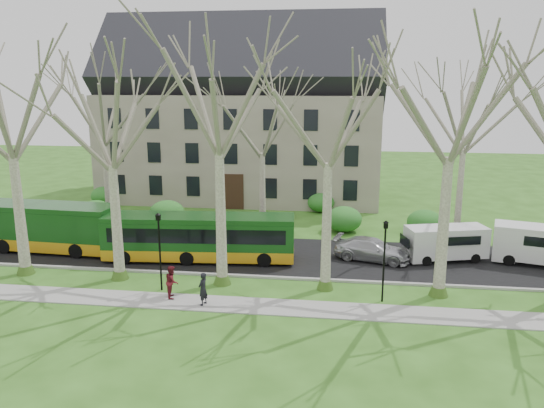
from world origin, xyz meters
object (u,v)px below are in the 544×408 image
Objects in this scene: van_a at (446,244)px; pedestrian_b at (172,282)px; bus_lead at (23,225)px; sedan at (372,249)px; bus_follow at (199,237)px; van_b at (542,246)px; pedestrian_a at (203,289)px.

van_a is 2.88× the size of pedestrian_b.
pedestrian_b is (12.67, -6.81, -0.77)m from bus_lead.
sedan is 0.97× the size of van_a.
bus_follow is 2.48× the size of sedan.
sedan is at bearing -161.90° from van_b.
van_a is (4.64, 0.59, 0.39)m from sedan.
van_b is (21.35, 1.81, -0.29)m from bus_follow.
bus_lead is 7.51× the size of pedestrian_b.
bus_lead is at bearing -162.59° from van_b.
pedestrian_b reaches higher than sedan.
sedan is 0.87× the size of van_b.
pedestrian_a is at bearing -162.56° from van_a.
bus_follow is at bearing -0.08° from bus_lead.
pedestrian_a is at bearing -24.28° from bus_lead.
bus_lead is 14.40m from pedestrian_b.
van_a is at bearing -68.41° from sedan.
bus_follow reaches higher than van_a.
sedan is 13.15m from pedestrian_b.
pedestrian_b is (-21.21, -7.92, -0.34)m from van_b.
sedan is 12.14m from pedestrian_a.
pedestrian_a is (14.54, -7.54, -0.78)m from bus_lead.
pedestrian_a is at bearing -140.37° from van_b.
van_a is (15.61, 1.93, -0.41)m from bus_follow.
bus_follow reaches higher than pedestrian_b.
bus_follow reaches higher than pedestrian_a.
bus_lead reaches higher than sedan.
pedestrian_a is at bearing 146.76° from sedan.
van_a reaches higher than sedan.
van_b is at bearing -16.59° from van_a.
sedan is 10.40m from van_b.
sedan is at bearing -71.43° from pedestrian_b.
bus_lead is 2.70× the size of sedan.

